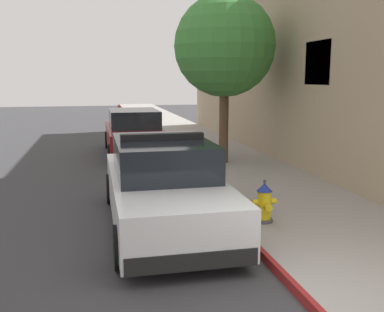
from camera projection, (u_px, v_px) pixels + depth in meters
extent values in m
cube|color=#353538|center=(29.00, 169.00, 13.52)|extent=(30.56, 60.00, 0.20)
cube|color=gray|center=(218.00, 157.00, 14.76)|extent=(3.15, 60.00, 0.13)
cube|color=maroon|center=(170.00, 159.00, 14.42)|extent=(0.08, 60.00, 0.13)
cube|color=black|center=(318.00, 63.00, 11.19)|extent=(0.06, 1.30, 1.10)
cube|color=black|center=(230.00, 69.00, 18.41)|extent=(0.06, 1.30, 1.10)
cube|color=white|center=(164.00, 195.00, 7.96)|extent=(1.84, 4.80, 0.76)
cube|color=black|center=(162.00, 156.00, 7.98)|extent=(1.64, 2.50, 0.60)
cube|color=black|center=(192.00, 260.00, 5.75)|extent=(1.76, 0.16, 0.24)
cube|color=black|center=(148.00, 180.00, 10.25)|extent=(1.76, 0.16, 0.24)
cylinder|color=black|center=(112.00, 189.00, 9.46)|extent=(0.22, 0.64, 0.64)
cylinder|color=black|center=(190.00, 185.00, 9.82)|extent=(0.22, 0.64, 0.64)
cylinder|color=black|center=(122.00, 247.00, 6.19)|extent=(0.22, 0.64, 0.64)
cylinder|color=black|center=(239.00, 238.00, 6.55)|extent=(0.22, 0.64, 0.64)
cube|color=black|center=(162.00, 137.00, 7.87)|extent=(1.48, 0.20, 0.12)
cube|color=red|center=(143.00, 137.00, 7.80)|extent=(0.44, 0.18, 0.11)
cube|color=#1E33E0|center=(182.00, 136.00, 7.95)|extent=(0.44, 0.18, 0.11)
cube|color=maroon|center=(134.00, 138.00, 15.48)|extent=(1.84, 4.80, 0.76)
cube|color=black|center=(134.00, 118.00, 15.51)|extent=(1.64, 2.50, 0.60)
cube|color=black|center=(142.00, 157.00, 13.27)|extent=(1.76, 0.16, 0.24)
cube|color=black|center=(129.00, 137.00, 17.77)|extent=(1.76, 0.16, 0.24)
cylinder|color=black|center=(108.00, 140.00, 16.98)|extent=(0.22, 0.64, 0.64)
cylinder|color=black|center=(153.00, 138.00, 17.34)|extent=(0.22, 0.64, 0.64)
cylinder|color=black|center=(112.00, 154.00, 13.71)|extent=(0.22, 0.64, 0.64)
cylinder|color=black|center=(167.00, 152.00, 14.07)|extent=(0.22, 0.64, 0.64)
cylinder|color=#4C4C51|center=(264.00, 220.00, 7.86)|extent=(0.32, 0.32, 0.06)
cylinder|color=yellow|center=(264.00, 205.00, 7.81)|extent=(0.24, 0.24, 0.50)
cone|color=navy|center=(265.00, 187.00, 7.76)|extent=(0.28, 0.28, 0.14)
cylinder|color=#4C4C51|center=(265.00, 182.00, 7.74)|extent=(0.05, 0.05, 0.06)
cylinder|color=yellow|center=(255.00, 202.00, 7.77)|extent=(0.10, 0.10, 0.10)
cylinder|color=yellow|center=(273.00, 201.00, 7.84)|extent=(0.10, 0.10, 0.10)
cylinder|color=yellow|center=(268.00, 207.00, 7.64)|extent=(0.13, 0.12, 0.13)
cylinder|color=brown|center=(224.00, 123.00, 13.24)|extent=(0.28, 0.28, 2.40)
sphere|color=#387A33|center=(225.00, 46.00, 12.85)|extent=(2.96, 2.96, 2.96)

